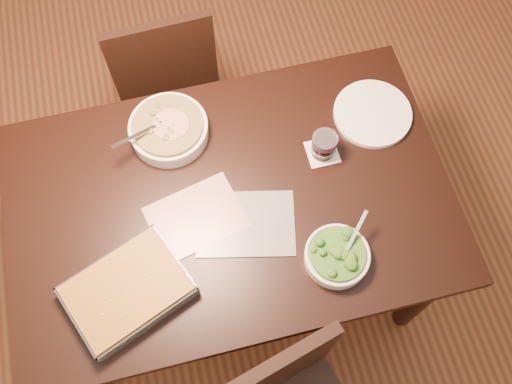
{
  "coord_description": "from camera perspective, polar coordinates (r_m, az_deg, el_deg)",
  "views": [
    {
      "loc": [
        -0.09,
        -0.72,
        2.39
      ],
      "look_at": [
        0.08,
        -0.02,
        0.8
      ],
      "focal_mm": 40.0,
      "sensor_mm": 36.0,
      "label": 1
    }
  ],
  "objects": [
    {
      "name": "ground",
      "position": [
        2.5,
        -1.93,
        -7.73
      ],
      "size": [
        4.0,
        4.0,
        0.0
      ],
      "primitive_type": "plane",
      "color": "#462114",
      "rests_on": "ground"
    },
    {
      "name": "table",
      "position": [
        1.88,
        -2.54,
        -1.98
      ],
      "size": [
        1.4,
        0.9,
        0.75
      ],
      "color": "black",
      "rests_on": "ground"
    },
    {
      "name": "magazine_a",
      "position": [
        1.78,
        -6.01,
        -2.52
      ],
      "size": [
        0.32,
        0.27,
        0.01
      ],
      "primitive_type": "cube",
      "rotation": [
        0.0,
        0.0,
        0.23
      ],
      "color": "#A12E2E",
      "rests_on": "table"
    },
    {
      "name": "magazine_b",
      "position": [
        1.76,
        -1.07,
        -3.17
      ],
      "size": [
        0.34,
        0.28,
        0.01
      ],
      "primitive_type": "cube",
      "rotation": [
        0.0,
        0.0,
        -0.23
      ],
      "color": "#26252C",
      "rests_on": "table"
    },
    {
      "name": "coaster",
      "position": [
        1.88,
        6.64,
        3.97
      ],
      "size": [
        0.1,
        0.1,
        0.0
      ],
      "primitive_type": "cube",
      "color": "white",
      "rests_on": "table"
    },
    {
      "name": "stew_bowl",
      "position": [
        1.89,
        -8.73,
        6.26
      ],
      "size": [
        0.27,
        0.26,
        0.1
      ],
      "color": "white",
      "rests_on": "table"
    },
    {
      "name": "broccoli_bowl",
      "position": [
        1.71,
        8.12,
        -6.34
      ],
      "size": [
        0.2,
        0.2,
        0.08
      ],
      "color": "white",
      "rests_on": "table"
    },
    {
      "name": "baking_dish",
      "position": [
        1.71,
        -12.72,
        -9.63
      ],
      "size": [
        0.4,
        0.36,
        0.06
      ],
      "rotation": [
        0.0,
        0.0,
        0.39
      ],
      "color": "silver",
      "rests_on": "table"
    },
    {
      "name": "wine_tumbler",
      "position": [
        1.83,
        6.8,
        4.69
      ],
      "size": [
        0.08,
        0.08,
        0.09
      ],
      "color": "black",
      "rests_on": "coaster"
    },
    {
      "name": "dinner_plate",
      "position": [
        1.97,
        11.57,
        7.69
      ],
      "size": [
        0.26,
        0.26,
        0.02
      ],
      "primitive_type": "cylinder",
      "color": "white",
      "rests_on": "table"
    },
    {
      "name": "chair_far",
      "position": [
        2.42,
        -9.16,
        12.17
      ],
      "size": [
        0.42,
        0.42,
        0.85
      ],
      "rotation": [
        0.0,
        0.0,
        3.18
      ],
      "color": "black",
      "rests_on": "ground"
    }
  ]
}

